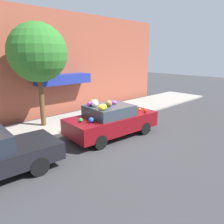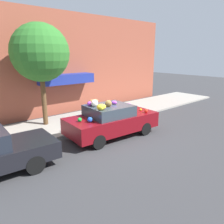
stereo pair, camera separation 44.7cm
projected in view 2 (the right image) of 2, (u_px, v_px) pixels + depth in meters
ground_plane at (110, 135)px, 10.04m from camera, size 60.00×60.00×0.00m
sidewalk_curb at (78, 121)px, 11.99m from camera, size 24.00×3.20×0.11m
building_facade at (56, 65)px, 12.87m from camera, size 18.00×1.20×6.03m
street_tree at (40, 53)px, 10.32m from camera, size 2.75×2.75×4.93m
fire_hydrant at (112, 112)px, 12.16m from camera, size 0.20×0.20×0.70m
art_car at (111, 120)px, 9.74m from camera, size 4.24×2.10×1.73m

